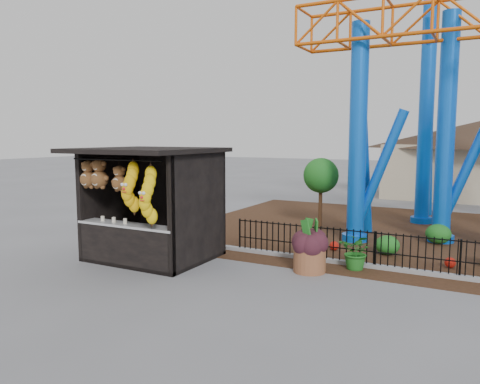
% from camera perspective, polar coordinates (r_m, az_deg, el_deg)
% --- Properties ---
extents(ground, '(120.00, 120.00, 0.00)m').
position_cam_1_polar(ground, '(11.09, -1.93, -11.25)').
color(ground, slate).
rests_on(ground, ground).
extents(mulch_bed, '(18.00, 12.00, 0.02)m').
position_cam_1_polar(mulch_bed, '(17.50, 23.45, -5.07)').
color(mulch_bed, '#331E11').
rests_on(mulch_bed, ground).
extents(curb, '(18.00, 0.18, 0.12)m').
position_cam_1_polar(curb, '(12.65, 21.50, -9.17)').
color(curb, gray).
rests_on(curb, ground).
extents(prize_booth, '(3.50, 3.40, 3.12)m').
position_cam_1_polar(prize_booth, '(13.15, -11.33, -1.66)').
color(prize_booth, black).
rests_on(prize_booth, ground).
extents(picket_fence, '(12.20, 0.06, 1.00)m').
position_cam_1_polar(picket_fence, '(12.47, 25.73, -7.50)').
color(picket_fence, black).
rests_on(picket_fence, ground).
extents(terracotta_planter, '(0.95, 0.95, 0.64)m').
position_cam_1_polar(terracotta_planter, '(12.14, 8.48, -8.15)').
color(terracotta_planter, brown).
rests_on(terracotta_planter, ground).
extents(planter_foliage, '(0.70, 0.70, 0.64)m').
position_cam_1_polar(planter_foliage, '(11.99, 8.53, -5.19)').
color(planter_foliage, '#33141C').
rests_on(planter_foliage, terracotta_planter).
extents(potted_plant, '(0.97, 0.88, 0.96)m').
position_cam_1_polar(potted_plant, '(12.52, 14.08, -7.07)').
color(potted_plant, '#245619').
rests_on(potted_plant, ground).
extents(landscaping, '(7.58, 3.40, 0.63)m').
position_cam_1_polar(landscaping, '(14.92, 26.21, -6.09)').
color(landscaping, '#1B5D1B').
rests_on(landscaping, mulch_bed).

